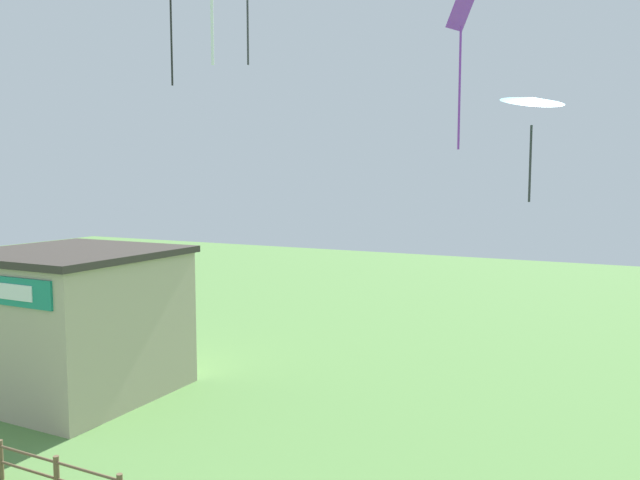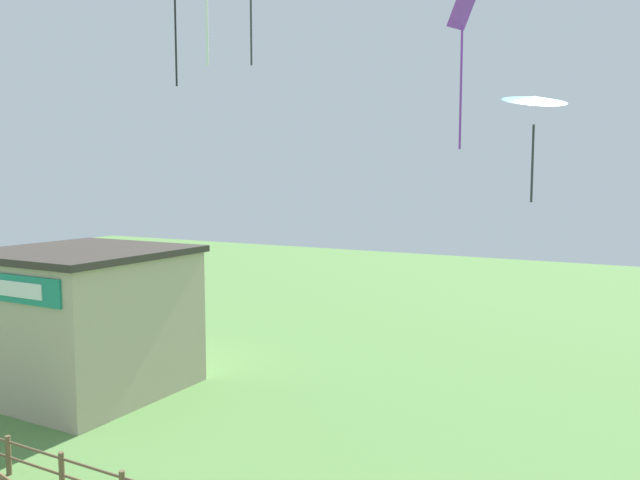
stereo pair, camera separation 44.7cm
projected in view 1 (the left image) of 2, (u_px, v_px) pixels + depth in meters
name	position (u px, v px, depth m)	size (l,w,h in m)	color
seaside_building	(73.00, 321.00, 22.51)	(6.55, 6.42, 5.26)	#B7A88E
kite_purple_streamer	(461.00, 41.00, 13.47)	(0.57, 0.70, 3.35)	purple
kite_cyan_delta	(532.00, 101.00, 13.31)	(1.86, 1.85, 2.41)	#2DB2C6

